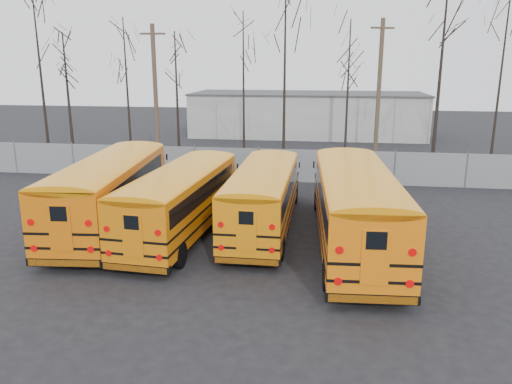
% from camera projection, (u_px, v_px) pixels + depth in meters
% --- Properties ---
extents(ground, '(120.00, 120.00, 0.00)m').
position_uv_depth(ground, '(216.00, 253.00, 18.95)').
color(ground, black).
rests_on(ground, ground).
extents(fence, '(40.00, 0.04, 2.00)m').
position_uv_depth(fence, '(259.00, 165.00, 30.19)').
color(fence, gray).
rests_on(fence, ground).
extents(distant_building, '(22.00, 8.00, 4.00)m').
position_uv_depth(distant_building, '(307.00, 115.00, 48.80)').
color(distant_building, beige).
rests_on(distant_building, ground).
extents(bus_a, '(3.62, 11.56, 3.19)m').
position_uv_depth(bus_a, '(111.00, 187.00, 21.38)').
color(bus_a, black).
rests_on(bus_a, ground).
extents(bus_b, '(3.10, 10.60, 2.93)m').
position_uv_depth(bus_b, '(182.00, 195.00, 20.56)').
color(bus_b, black).
rests_on(bus_b, ground).
extents(bus_c, '(2.36, 10.24, 2.86)m').
position_uv_depth(bus_c, '(264.00, 193.00, 21.14)').
color(bus_c, black).
rests_on(bus_c, ground).
extents(bus_d, '(3.38, 11.81, 3.27)m').
position_uv_depth(bus_d, '(355.00, 202.00, 18.88)').
color(bus_d, black).
rests_on(bus_d, ground).
extents(utility_pole_left, '(1.68, 0.29, 9.44)m').
position_uv_depth(utility_pole_left, '(156.00, 95.00, 33.48)').
color(utility_pole_left, brown).
rests_on(utility_pole_left, ground).
extents(utility_pole_right, '(1.69, 0.80, 9.98)m').
position_uv_depth(utility_pole_right, '(379.00, 89.00, 35.77)').
color(utility_pole_right, brown).
rests_on(utility_pole_right, ground).
extents(tree_0, '(0.26, 0.26, 11.83)m').
position_uv_depth(tree_0, '(41.00, 78.00, 36.42)').
color(tree_0, black).
rests_on(tree_0, ground).
extents(tree_1, '(0.26, 0.26, 9.09)m').
position_uv_depth(tree_1, '(68.00, 97.00, 36.81)').
color(tree_1, black).
rests_on(tree_1, ground).
extents(tree_2, '(0.26, 0.26, 10.02)m').
position_uv_depth(tree_2, '(127.00, 91.00, 35.68)').
color(tree_2, black).
rests_on(tree_2, ground).
extents(tree_3, '(0.26, 0.26, 9.06)m').
position_uv_depth(tree_3, '(177.00, 99.00, 34.99)').
color(tree_3, black).
rests_on(tree_3, ground).
extents(tree_4, '(0.26, 0.26, 10.33)m').
position_uv_depth(tree_4, '(244.00, 90.00, 34.56)').
color(tree_4, black).
rests_on(tree_4, ground).
extents(tree_5, '(0.26, 0.26, 12.52)m').
position_uv_depth(tree_5, '(285.00, 74.00, 32.13)').
color(tree_5, black).
rests_on(tree_5, ground).
extents(tree_6, '(0.26, 0.26, 9.46)m').
position_uv_depth(tree_6, '(347.00, 101.00, 30.06)').
color(tree_6, black).
rests_on(tree_6, ground).
extents(tree_7, '(0.26, 0.26, 12.49)m').
position_uv_depth(tree_7, '(440.00, 74.00, 32.16)').
color(tree_7, black).
rests_on(tree_7, ground).
extents(tree_8, '(0.26, 0.26, 12.93)m').
position_uv_depth(tree_8, '(501.00, 71.00, 30.95)').
color(tree_8, black).
rests_on(tree_8, ground).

